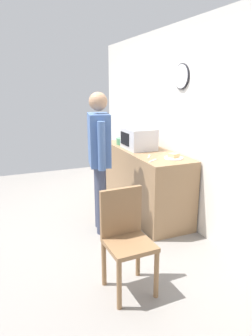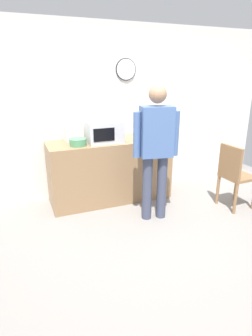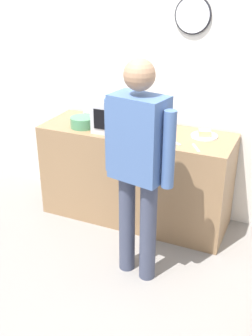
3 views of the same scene
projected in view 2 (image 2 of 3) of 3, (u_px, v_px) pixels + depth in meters
name	position (u px, v px, depth m)	size (l,w,h in m)	color
ground_plane	(163.00, 234.00, 3.48)	(6.00, 6.00, 0.00)	gray
back_wall	(118.00, 112.00, 4.47)	(5.40, 0.13, 2.60)	silver
kitchen_counter	(110.00, 171.00, 4.31)	(1.82, 0.62, 0.93)	#93704C
microwave	(104.00, 132.00, 4.03)	(0.50, 0.39, 0.30)	silver
sandwich_plate	(145.00, 135.00, 4.46)	(0.24, 0.24, 0.07)	white
salad_bowl	(78.00, 142.00, 3.86)	(0.24, 0.24, 0.10)	#4C8E60
toaster	(73.00, 134.00, 4.11)	(0.22, 0.18, 0.20)	silver
fork_utensil	(139.00, 140.00, 4.18)	(0.17, 0.02, 0.01)	silver
spoon_utensil	(154.00, 140.00, 4.20)	(0.17, 0.02, 0.01)	silver
person_standing	(156.00, 144.00, 3.55)	(0.58, 0.31, 1.75)	#3D435A
wooden_chair	(234.00, 174.00, 4.01)	(0.41, 0.41, 0.94)	olive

